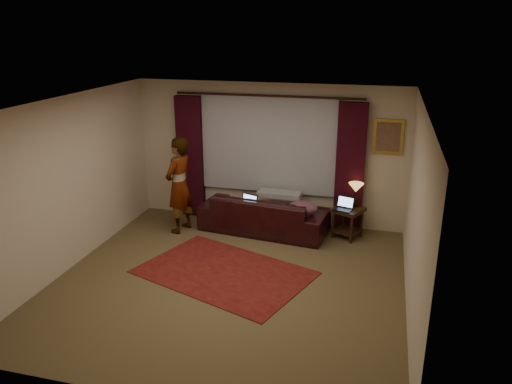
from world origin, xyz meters
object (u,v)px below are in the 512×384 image
at_px(sofa, 264,207).
at_px(laptop_table, 343,204).
at_px(person, 179,185).
at_px(tiffany_lamp, 356,195).
at_px(laptop_sofa, 246,202).
at_px(end_table, 347,223).

distance_m(sofa, laptop_table, 1.42).
height_order(laptop_table, person, person).
bearing_deg(person, tiffany_lamp, 113.86).
xyz_separation_m(sofa, tiffany_lamp, (1.58, 0.22, 0.30)).
distance_m(sofa, laptop_sofa, 0.35).
bearing_deg(person, sofa, 116.88).
bearing_deg(laptop_sofa, tiffany_lamp, 32.02).
relative_size(laptop_sofa, tiffany_lamp, 0.83).
relative_size(sofa, person, 1.31).
height_order(sofa, laptop_table, sofa).
relative_size(tiffany_lamp, person, 0.24).
xyz_separation_m(end_table, laptop_table, (-0.08, -0.11, 0.38)).
height_order(sofa, laptop_sofa, sofa).
bearing_deg(laptop_sofa, sofa, 48.64).
height_order(laptop_sofa, end_table, laptop_sofa).
distance_m(sofa, tiffany_lamp, 1.63).
bearing_deg(laptop_table, person, -157.12).
xyz_separation_m(sofa, person, (-1.46, -0.36, 0.41)).
bearing_deg(person, laptop_table, 109.86).
relative_size(laptop_sofa, laptop_table, 1.07).
relative_size(sofa, tiffany_lamp, 5.38).
relative_size(end_table, laptop_table, 1.68).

